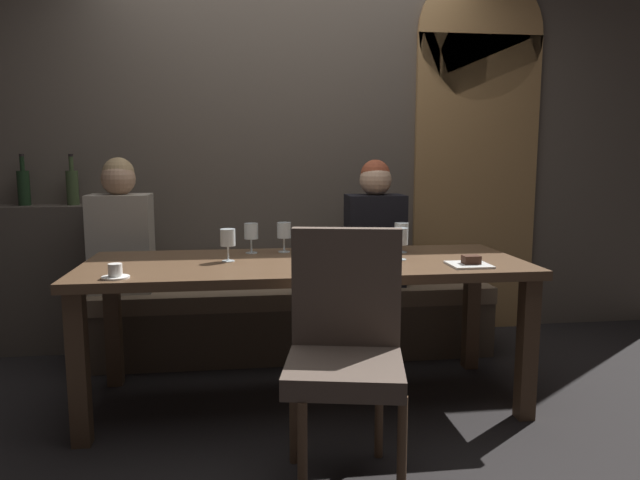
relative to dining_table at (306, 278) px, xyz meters
The scene contains 19 objects.
ground 0.65m from the dining_table, ahead, with size 9.00×9.00×0.00m, color black.
back_wall_tiled 1.49m from the dining_table, 90.00° to the left, with size 6.00×0.12×3.00m, color brown.
arched_door 1.91m from the dining_table, 40.43° to the left, with size 0.90×0.05×2.55m.
back_counter 1.87m from the dining_table, 146.14° to the left, with size 1.10×0.28×0.95m, color #494138.
dining_table is the anchor object (origin of this frame).
banquette_bench 0.82m from the dining_table, 90.00° to the left, with size 2.50×0.44×0.45m.
chair_near_side 0.73m from the dining_table, 83.75° to the right, with size 0.52×0.52×0.98m.
diner_redhead 1.27m from the dining_table, 145.56° to the left, with size 0.36×0.24×0.81m.
diner_bearded 0.88m from the dining_table, 53.34° to the left, with size 0.36×0.24×0.79m.
wine_bottle_dark_red 2.04m from the dining_table, 147.95° to the left, with size 0.08×0.08×0.33m.
wine_bottle_pale_label 1.80m from the dining_table, 142.93° to the left, with size 0.08×0.08×0.33m.
wine_glass_end_right 0.61m from the dining_table, 18.41° to the left, with size 0.08×0.08×0.16m.
wine_glass_far_left 0.44m from the dining_table, behind, with size 0.08×0.08×0.16m.
wine_glass_end_left 0.35m from the dining_table, 20.02° to the right, with size 0.08×0.08×0.16m.
wine_glass_far_right 0.36m from the dining_table, 107.47° to the left, with size 0.08×0.08×0.16m.
wine_glass_near_left 0.52m from the dining_table, ahead, with size 0.08×0.08×0.16m.
wine_glass_near_right 0.43m from the dining_table, 135.02° to the left, with size 0.08×0.08×0.16m.
espresso_cup 0.93m from the dining_table, 159.80° to the right, with size 0.12×0.12×0.06m.
dessert_plate 0.81m from the dining_table, 17.30° to the right, with size 0.19×0.19×0.05m.
Camera 1 is at (-0.31, -2.91, 1.27)m, focal length 33.04 mm.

